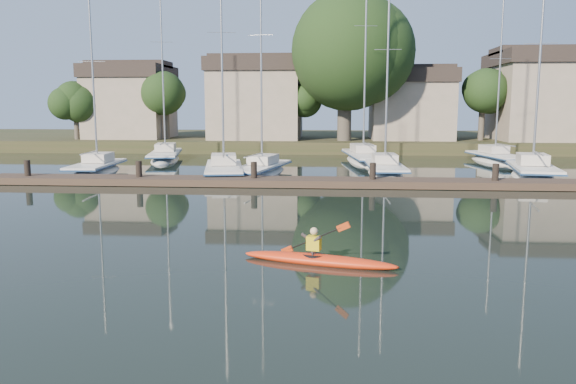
# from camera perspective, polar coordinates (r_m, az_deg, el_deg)

# --- Properties ---
(ground) EXTENTS (160.00, 160.00, 0.00)m
(ground) POSITION_cam_1_polar(r_m,az_deg,el_deg) (14.73, 0.67, -7.12)
(ground) COLOR black
(ground) RESTS_ON ground
(kayak) EXTENTS (4.13, 1.58, 1.32)m
(kayak) POSITION_cam_1_polar(r_m,az_deg,el_deg) (14.57, 3.07, -6.66)
(kayak) COLOR red
(kayak) RESTS_ON ground
(dock) EXTENTS (34.00, 2.00, 1.80)m
(dock) POSITION_cam_1_polar(r_m,az_deg,el_deg) (28.41, 2.53, 1.03)
(dock) COLOR #433126
(dock) RESTS_ON ground
(sailboat_0) EXTENTS (2.55, 7.41, 11.56)m
(sailboat_0) POSITION_cam_1_polar(r_m,az_deg,el_deg) (35.95, -18.84, 1.57)
(sailboat_0) COLOR silver
(sailboat_0) RESTS_ON ground
(sailboat_1) EXTENTS (3.69, 8.81, 14.00)m
(sailboat_1) POSITION_cam_1_polar(r_m,az_deg,el_deg) (32.77, -6.52, 1.32)
(sailboat_1) COLOR silver
(sailboat_1) RESTS_ON ground
(sailboat_2) EXTENTS (3.52, 8.57, 13.82)m
(sailboat_2) POSITION_cam_1_polar(r_m,az_deg,el_deg) (33.23, -2.78, 1.50)
(sailboat_2) COLOR silver
(sailboat_2) RESTS_ON ground
(sailboat_3) EXTENTS (2.22, 7.84, 12.57)m
(sailboat_3) POSITION_cam_1_polar(r_m,az_deg,el_deg) (33.81, 9.83, 1.48)
(sailboat_3) COLOR silver
(sailboat_3) RESTS_ON ground
(sailboat_4) EXTENTS (3.58, 7.92, 12.98)m
(sailboat_4) POSITION_cam_1_polar(r_m,az_deg,el_deg) (34.72, 23.57, 1.03)
(sailboat_4) COLOR silver
(sailboat_4) RESTS_ON ground
(sailboat_5) EXTENTS (3.83, 9.19, 14.83)m
(sailboat_5) POSITION_cam_1_polar(r_m,az_deg,el_deg) (43.13, -12.35, 2.97)
(sailboat_5) COLOR silver
(sailboat_5) RESTS_ON ground
(sailboat_6) EXTENTS (3.36, 10.48, 16.38)m
(sailboat_6) POSITION_cam_1_polar(r_m,az_deg,el_deg) (40.96, 7.70, 2.79)
(sailboat_6) COLOR silver
(sailboat_6) RESTS_ON ground
(sailboat_7) EXTENTS (3.36, 8.09, 12.67)m
(sailboat_7) POSITION_cam_1_polar(r_m,az_deg,el_deg) (43.12, 20.36, 2.62)
(sailboat_7) COLOR silver
(sailboat_7) RESTS_ON ground
(shore) EXTENTS (90.00, 25.25, 12.75)m
(shore) POSITION_cam_1_polar(r_m,az_deg,el_deg) (54.43, 5.21, 7.91)
(shore) COLOR #262F17
(shore) RESTS_ON ground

